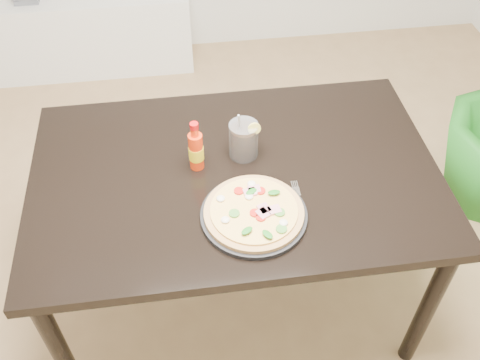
{
  "coord_description": "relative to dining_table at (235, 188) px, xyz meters",
  "views": [
    {
      "loc": [
        -0.21,
        -1.08,
        2.05
      ],
      "look_at": [
        -0.05,
        0.09,
        0.83
      ],
      "focal_mm": 40.0,
      "sensor_mm": 36.0,
      "label": 1
    }
  ],
  "objects": [
    {
      "name": "fork",
      "position": [
        0.19,
        -0.16,
        0.09
      ],
      "size": [
        0.03,
        0.19,
        0.0
      ],
      "rotation": [
        0.0,
        0.0,
        -0.04
      ],
      "color": "silver",
      "rests_on": "dining_table"
    },
    {
      "name": "cola_cup",
      "position": [
        0.04,
        0.08,
        0.15
      ],
      "size": [
        0.11,
        0.1,
        0.19
      ],
      "rotation": [
        0.0,
        0.0,
        0.34
      ],
      "color": "black",
      "rests_on": "dining_table"
    },
    {
      "name": "hot_sauce_bottle",
      "position": [
        -0.13,
        0.04,
        0.16
      ],
      "size": [
        0.06,
        0.06,
        0.19
      ],
      "rotation": [
        0.0,
        0.0,
        -0.22
      ],
      "color": "red",
      "rests_on": "dining_table"
    },
    {
      "name": "pizza",
      "position": [
        0.03,
        -0.21,
        0.11
      ],
      "size": [
        0.32,
        0.32,
        0.03
      ],
      "color": "tan",
      "rests_on": "plate"
    },
    {
      "name": "media_console",
      "position": [
        -0.75,
        1.86,
        -0.42
      ],
      "size": [
        1.4,
        0.34,
        0.5
      ],
      "primitive_type": "cube",
      "color": "white",
      "rests_on": "ground"
    },
    {
      "name": "plate",
      "position": [
        0.03,
        -0.21,
        0.09
      ],
      "size": [
        0.34,
        0.34,
        0.02
      ],
      "primitive_type": "cylinder",
      "color": "black",
      "rests_on": "dining_table"
    },
    {
      "name": "dining_table",
      "position": [
        0.0,
        0.0,
        0.0
      ],
      "size": [
        1.4,
        0.9,
        0.75
      ],
      "color": "black",
      "rests_on": "ground"
    },
    {
      "name": "floor",
      "position": [
        0.05,
        -0.21,
        -0.67
      ],
      "size": [
        4.5,
        4.5,
        0.0
      ],
      "primitive_type": "plane",
      "color": "#9E7A51",
      "rests_on": "ground"
    }
  ]
}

